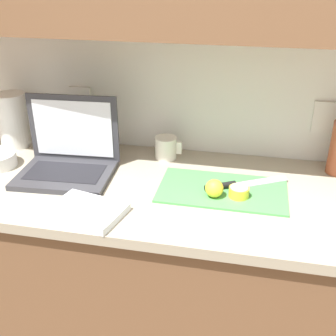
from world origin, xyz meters
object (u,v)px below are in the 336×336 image
knife (232,185)px  lemon_half_cut (239,192)px  laptop (69,155)px  cutting_board (222,190)px  paper_towel_roll (13,120)px  lemon_whole_beside (214,188)px  measuring_cup (166,148)px

knife → lemon_half_cut: (0.03, -0.06, 0.01)m
laptop → cutting_board: 0.57m
knife → paper_towel_roll: paper_towel_roll is taller
knife → lemon_whole_beside: size_ratio=4.71×
laptop → knife: (0.60, -0.01, -0.05)m
laptop → measuring_cup: bearing=26.1°
laptop → lemon_half_cut: (0.62, -0.07, -0.04)m
cutting_board → lemon_whole_beside: 0.07m
lemon_whole_beside → paper_towel_roll: 0.91m
lemon_half_cut → lemon_whole_beside: lemon_whole_beside is taller
lemon_half_cut → lemon_whole_beside: bearing=-168.5°
knife → lemon_half_cut: size_ratio=4.29×
laptop → lemon_half_cut: laptop is taller
cutting_board → knife: size_ratio=1.52×
laptop → paper_towel_roll: size_ratio=1.58×
cutting_board → paper_towel_roll: bearing=166.3°
knife → lemon_whole_beside: bearing=-154.7°
cutting_board → lemon_whole_beside: bearing=-112.7°
lemon_half_cut → measuring_cup: 0.39m
cutting_board → knife: bearing=35.3°
knife → paper_towel_roll: size_ratio=1.27×
cutting_board → knife: 0.04m
measuring_cup → paper_towel_roll: (-0.64, -0.00, 0.07)m
lemon_whole_beside → knife: bearing=54.9°
laptop → measuring_cup: laptop is taller
paper_towel_roll → knife: bearing=-12.0°
cutting_board → lemon_half_cut: lemon_half_cut is taller
laptop → measuring_cup: size_ratio=3.31×
lemon_whole_beside → paper_towel_roll: size_ratio=0.27×
lemon_whole_beside → laptop: bearing=170.7°
knife → lemon_half_cut: bearing=-96.6°
lemon_whole_beside → measuring_cup: 0.35m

